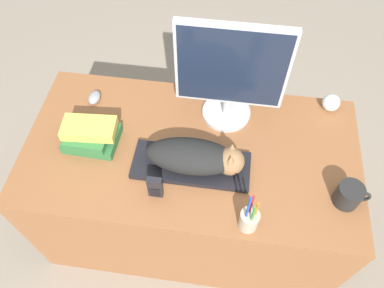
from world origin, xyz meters
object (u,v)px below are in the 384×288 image
at_px(keyboard, 191,166).
at_px(cat, 198,157).
at_px(pen_cup, 249,219).
at_px(baseball, 331,103).
at_px(computer_mouse, 94,97).
at_px(monitor, 231,72).
at_px(book_stack, 90,134).
at_px(coffee_mug, 349,195).
at_px(phone, 155,187).

xyz_separation_m(keyboard, cat, (0.03, 0.00, 0.07)).
height_order(pen_cup, baseball, pen_cup).
bearing_deg(computer_mouse, monitor, 0.25).
distance_m(keyboard, book_stack, 0.44).
relative_size(coffee_mug, pen_cup, 0.58).
bearing_deg(pen_cup, computer_mouse, 144.89).
bearing_deg(coffee_mug, monitor, 143.30).
distance_m(cat, coffee_mug, 0.58).
bearing_deg(monitor, baseball, 11.99).
relative_size(cat, computer_mouse, 4.74).
distance_m(cat, baseball, 0.67).
bearing_deg(monitor, keyboard, -111.33).
height_order(keyboard, phone, phone).
bearing_deg(book_stack, coffee_mug, -7.26).
relative_size(keyboard, coffee_mug, 3.63).
xyz_separation_m(cat, pen_cup, (0.21, -0.22, -0.03)).
height_order(keyboard, baseball, baseball).
bearing_deg(baseball, monitor, -168.01).
distance_m(cat, phone, 0.20).
xyz_separation_m(computer_mouse, pen_cup, (0.73, -0.51, 0.03)).
bearing_deg(coffee_mug, cat, 173.37).
height_order(cat, coffee_mug, cat).
height_order(computer_mouse, baseball, baseball).
xyz_separation_m(cat, baseball, (0.54, 0.39, -0.04)).
xyz_separation_m(computer_mouse, baseball, (1.06, 0.10, 0.02)).
xyz_separation_m(coffee_mug, phone, (-0.72, -0.07, 0.01)).
xyz_separation_m(monitor, coffee_mug, (0.49, -0.36, -0.21)).
xyz_separation_m(coffee_mug, book_stack, (-1.03, 0.13, 0.01)).
bearing_deg(computer_mouse, coffee_mug, -18.31).
relative_size(computer_mouse, baseball, 1.05).
height_order(cat, pen_cup, pen_cup).
height_order(keyboard, computer_mouse, computer_mouse).
distance_m(cat, computer_mouse, 0.60).
bearing_deg(cat, monitor, 73.57).
bearing_deg(monitor, phone, -117.98).
relative_size(keyboard, cat, 1.22).
bearing_deg(baseball, computer_mouse, -174.63).
distance_m(cat, book_stack, 0.46).
bearing_deg(cat, coffee_mug, -6.63).
bearing_deg(keyboard, cat, 0.00).
xyz_separation_m(coffee_mug, pen_cup, (-0.36, -0.15, 0.00)).
height_order(baseball, phone, phone).
xyz_separation_m(keyboard, book_stack, (-0.43, 0.06, 0.04)).
distance_m(keyboard, monitor, 0.40).
xyz_separation_m(keyboard, baseball, (0.57, 0.39, 0.03)).
relative_size(keyboard, book_stack, 2.06).
height_order(cat, phone, cat).
xyz_separation_m(pen_cup, baseball, (0.33, 0.61, -0.01)).
distance_m(computer_mouse, pen_cup, 0.89).
relative_size(pen_cup, phone, 1.97).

